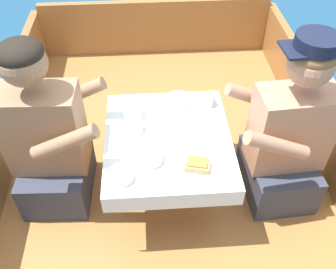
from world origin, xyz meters
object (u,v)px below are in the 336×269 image
person_port (48,141)px  coffee_cup_port (136,126)px  coffee_cup_starboard (208,100)px  sandwich (197,165)px  person_starboard (287,138)px

person_port → coffee_cup_port: 0.47m
coffee_cup_port → coffee_cup_starboard: 0.45m
person_port → sandwich: person_port is taller
person_port → sandwich: size_ratio=7.67×
coffee_cup_port → sandwich: bearing=-44.8°
coffee_cup_starboard → coffee_cup_port: bearing=-154.6°
person_starboard → coffee_cup_port: size_ratio=10.15×
sandwich → coffee_cup_starboard: 0.50m
sandwich → coffee_cup_starboard: coffee_cup_starboard is taller
person_port → coffee_cup_port: size_ratio=10.03×
coffee_cup_port → person_starboard: bearing=-6.4°
person_starboard → person_port: bearing=-6.6°
person_starboard → coffee_cup_port: bearing=-9.9°
person_starboard → sandwich: 0.55m
person_port → person_starboard: person_starboard is taller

